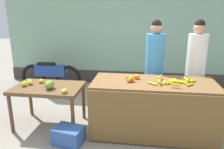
{
  "coord_description": "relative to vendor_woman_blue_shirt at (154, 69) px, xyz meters",
  "views": [
    {
      "loc": [
        0.28,
        -3.36,
        1.96
      ],
      "look_at": [
        -0.21,
        0.15,
        0.94
      ],
      "focal_mm": 35.1,
      "sensor_mm": 36.0,
      "label": 1
    }
  ],
  "objects": [
    {
      "name": "vendor_woman_white_shirt",
      "position": [
        0.73,
        -0.0,
        0.01
      ],
      "size": [
        0.34,
        0.34,
        1.84
      ],
      "color": "#33333D",
      "rests_on": "ground"
    },
    {
      "name": "vendor_woman_blue_shirt",
      "position": [
        0.0,
        0.0,
        0.0
      ],
      "size": [
        0.34,
        0.34,
        1.83
      ],
      "color": "#33333D",
      "rests_on": "ground"
    },
    {
      "name": "fruit_stall_counter",
      "position": [
        -0.03,
        -0.68,
        -0.48
      ],
      "size": [
        1.95,
        0.86,
        0.89
      ],
      "color": "brown",
      "rests_on": "ground"
    },
    {
      "name": "mango_papaya_pile",
      "position": [
        -1.84,
        -0.73,
        -0.14
      ],
      "size": [
        0.92,
        0.55,
        0.14
      ],
      "color": "yellow",
      "rests_on": "side_table_wooden"
    },
    {
      "name": "orange_pile",
      "position": [
        -0.37,
        -0.63,
        0.01
      ],
      "size": [
        0.23,
        0.28,
        0.09
      ],
      "color": "orange",
      "rests_on": "fruit_stall_counter"
    },
    {
      "name": "banana_bunch_pile",
      "position": [
        0.28,
        -0.7,
        -0.0
      ],
      "size": [
        0.76,
        0.47,
        0.07
      ],
      "color": "yellow",
      "rests_on": "fruit_stall_counter"
    },
    {
      "name": "ground_plane",
      "position": [
        -0.51,
        -0.67,
        -0.92
      ],
      "size": [
        24.0,
        24.0,
        0.0
      ],
      "primitive_type": "plane",
      "color": "gray"
    },
    {
      "name": "produce_sack",
      "position": [
        -0.99,
        0.14,
        -0.69
      ],
      "size": [
        0.41,
        0.36,
        0.47
      ],
      "primitive_type": "ellipsoid",
      "rotation": [
        0.0,
        0.0,
        0.17
      ],
      "color": "tan",
      "rests_on": "ground"
    },
    {
      "name": "produce_crate",
      "position": [
        -1.31,
        -1.17,
        -0.79
      ],
      "size": [
        0.5,
        0.4,
        0.26
      ],
      "primitive_type": "cube",
      "rotation": [
        0.0,
        0.0,
        -0.2
      ],
      "color": "#3359A5",
      "rests_on": "ground"
    },
    {
      "name": "side_table_wooden",
      "position": [
        -1.82,
        -0.67,
        -0.28
      ],
      "size": [
        1.16,
        0.76,
        0.73
      ],
      "color": "brown",
      "rests_on": "ground"
    },
    {
      "name": "market_wall_back",
      "position": [
        -0.51,
        1.94,
        0.84
      ],
      "size": [
        7.02,
        0.23,
        3.58
      ],
      "color": "#8CB299",
      "rests_on": "ground"
    },
    {
      "name": "parked_motorcycle",
      "position": [
        -2.55,
        1.13,
        -0.52
      ],
      "size": [
        1.6,
        0.18,
        0.88
      ],
      "color": "black",
      "rests_on": "ground"
    }
  ]
}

